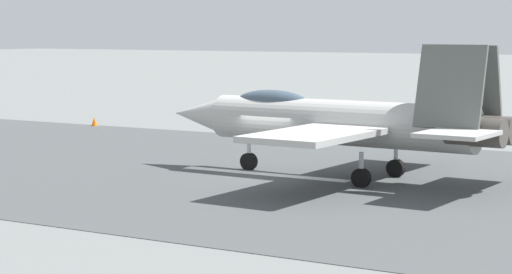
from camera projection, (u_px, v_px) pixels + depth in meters
ground_plane at (267, 175)px, 41.60m from camera, size 400.00×400.00×0.00m
runway_strip at (268, 175)px, 41.59m from camera, size 240.00×26.00×0.02m
fighter_jet at (341, 121)px, 40.27m from camera, size 16.01×13.81×5.61m
marker_cone_mid at (371, 139)px, 52.72m from camera, size 0.44×0.44×0.55m
marker_cone_far at (95, 122)px, 62.43m from camera, size 0.44×0.44×0.55m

